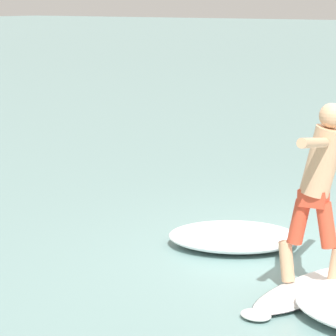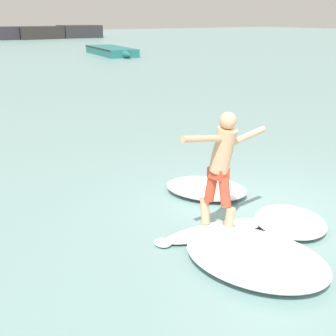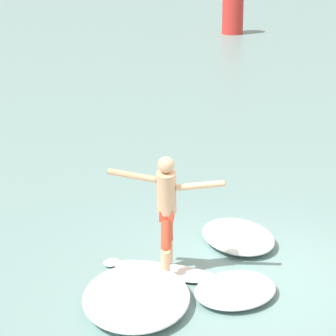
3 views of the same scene
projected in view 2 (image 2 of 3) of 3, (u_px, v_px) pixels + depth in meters
ground_plane at (260, 210)px, 7.82m from camera, size 200.00×200.00×0.00m
surfboard at (214, 231)px, 6.95m from camera, size 1.92×0.77×0.22m
surfer at (222, 162)px, 6.59m from camera, size 1.65×0.67×1.77m
fishing_boat_near_jetty at (111, 51)px, 38.75m from camera, size 3.66×8.84×0.62m
wave_foam_at_tail at (290, 221)px, 7.15m from camera, size 1.51×1.60×0.19m
wave_foam_at_nose at (206, 188)px, 8.46m from camera, size 1.69×1.84×0.24m
wave_foam_beside at (255, 257)px, 6.03m from camera, size 1.84×2.25×0.25m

